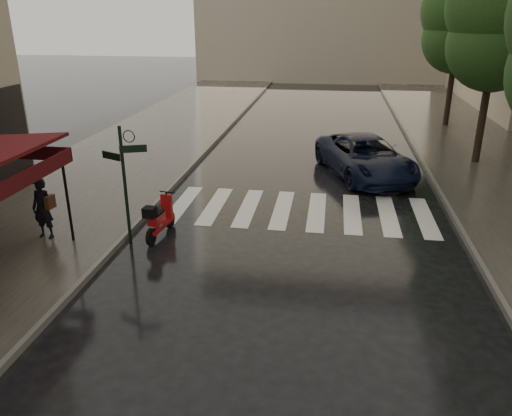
# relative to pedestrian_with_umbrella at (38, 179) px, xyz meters

# --- Properties ---
(ground) EXTENTS (120.00, 120.00, 0.00)m
(ground) POSITION_rel_pedestrian_with_umbrella_xyz_m (3.42, -2.83, -1.73)
(ground) COLOR black
(ground) RESTS_ON ground
(sidewalk_near) EXTENTS (6.00, 60.00, 0.12)m
(sidewalk_near) POSITION_rel_pedestrian_with_umbrella_xyz_m (-1.08, 9.17, -1.67)
(sidewalk_near) COLOR #38332D
(sidewalk_near) RESTS_ON ground
(sidewalk_far) EXTENTS (5.50, 60.00, 0.12)m
(sidewalk_far) POSITION_rel_pedestrian_with_umbrella_xyz_m (13.67, 9.17, -1.67)
(sidewalk_far) COLOR #38332D
(sidewalk_far) RESTS_ON ground
(curb_near) EXTENTS (0.12, 60.00, 0.16)m
(curb_near) POSITION_rel_pedestrian_with_umbrella_xyz_m (1.97, 9.17, -1.65)
(curb_near) COLOR #595651
(curb_near) RESTS_ON ground
(curb_far) EXTENTS (0.12, 60.00, 0.16)m
(curb_far) POSITION_rel_pedestrian_with_umbrella_xyz_m (10.87, 9.17, -1.65)
(curb_far) COLOR #595651
(curb_far) RESTS_ON ground
(crosswalk) EXTENTS (7.85, 3.20, 0.01)m
(crosswalk) POSITION_rel_pedestrian_with_umbrella_xyz_m (6.39, 3.17, -1.72)
(crosswalk) COLOR silver
(crosswalk) RESTS_ON ground
(signpost) EXTENTS (1.17, 0.29, 3.10)m
(signpost) POSITION_rel_pedestrian_with_umbrella_xyz_m (2.23, 0.17, 0.11)
(signpost) COLOR black
(signpost) RESTS_ON ground
(tree_mid) EXTENTS (3.80, 3.80, 8.34)m
(tree_mid) POSITION_rel_pedestrian_with_umbrella_xyz_m (12.92, 9.17, 3.87)
(tree_mid) COLOR black
(tree_mid) RESTS_ON sidewalk_far
(tree_far) EXTENTS (3.80, 3.80, 8.16)m
(tree_far) POSITION_rel_pedestrian_with_umbrella_xyz_m (13.12, 16.17, 3.73)
(tree_far) COLOR black
(tree_far) RESTS_ON sidewalk_far
(pedestrian_with_umbrella) EXTENTS (1.04, 1.06, 2.41)m
(pedestrian_with_umbrella) POSITION_rel_pedestrian_with_umbrella_xyz_m (0.00, 0.00, 0.00)
(pedestrian_with_umbrella) COLOR black
(pedestrian_with_umbrella) RESTS_ON sidewalk_near
(scooter) EXTENTS (0.50, 1.64, 1.08)m
(scooter) POSITION_rel_pedestrian_with_umbrella_xyz_m (2.84, 0.72, -1.23)
(scooter) COLOR black
(scooter) RESTS_ON ground
(parked_car) EXTENTS (4.02, 5.67, 1.44)m
(parked_car) POSITION_rel_pedestrian_with_umbrella_xyz_m (8.49, 7.02, -1.01)
(parked_car) COLOR black
(parked_car) RESTS_ON ground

